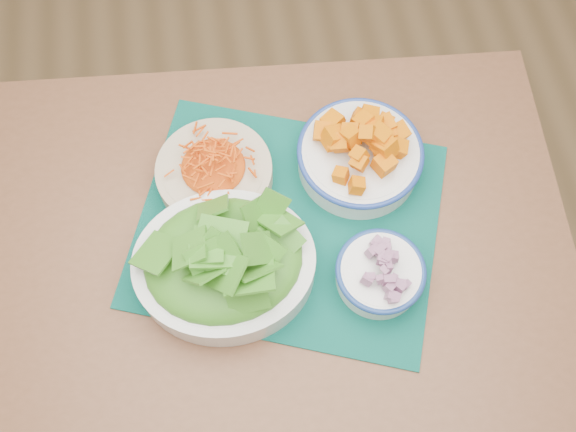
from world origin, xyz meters
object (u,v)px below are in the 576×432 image
object	(u,v)px
table	(262,259)
placemat	(288,223)
carrot_bowl	(214,171)
lettuce_bowl	(224,261)
squash_bowl	(360,152)
onion_bowl	(380,272)

from	to	relation	value
table	placemat	distance (m)	0.13
table	placemat	xyz separation A→B (m)	(0.05, 0.01, 0.11)
carrot_bowl	lettuce_bowl	xyz separation A→B (m)	(-0.00, -0.18, 0.02)
squash_bowl	carrot_bowl	bearing A→B (deg)	177.19
onion_bowl	squash_bowl	bearing A→B (deg)	86.81
table	lettuce_bowl	world-z (taller)	lettuce_bowl
table	squash_bowl	world-z (taller)	squash_bowl
table	onion_bowl	size ratio (longest dim) A/B	6.96
placemat	onion_bowl	distance (m)	0.19
table	lettuce_bowl	distance (m)	0.20
table	lettuce_bowl	size ratio (longest dim) A/B	3.65
placemat	lettuce_bowl	size ratio (longest dim) A/B	1.64
squash_bowl	onion_bowl	world-z (taller)	squash_bowl
carrot_bowl	squash_bowl	xyz separation A→B (m)	(0.26, -0.01, 0.01)
squash_bowl	lettuce_bowl	xyz separation A→B (m)	(-0.26, -0.17, 0.01)
placemat	carrot_bowl	world-z (taller)	carrot_bowl
table	onion_bowl	bearing A→B (deg)	-26.15
placemat	carrot_bowl	bearing A→B (deg)	158.62
carrot_bowl	lettuce_bowl	bearing A→B (deg)	-90.89
placemat	squash_bowl	world-z (taller)	squash_bowl
carrot_bowl	onion_bowl	xyz separation A→B (m)	(0.25, -0.23, 0.00)
carrot_bowl	squash_bowl	distance (m)	0.26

